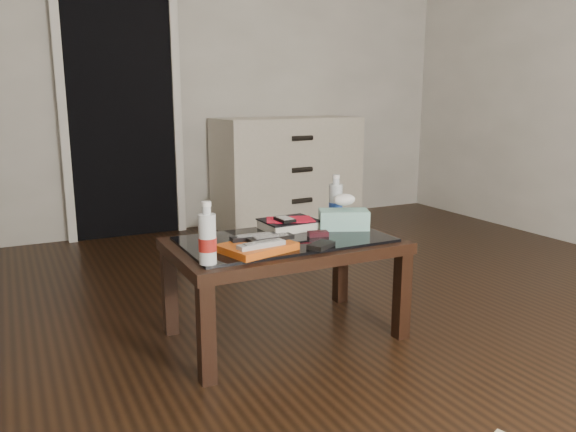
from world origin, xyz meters
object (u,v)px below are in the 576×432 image
(textbook, at_px, (289,224))
(water_bottle_right, at_px, (336,198))
(tissue_box, at_px, (344,219))
(dresser, at_px, (287,172))
(water_bottle_left, at_px, (207,233))
(coffee_table, at_px, (285,252))

(textbook, relative_size, water_bottle_right, 1.05)
(textbook, relative_size, tissue_box, 1.09)
(dresser, xyz_separation_m, tissue_box, (-0.69, -1.97, 0.06))
(dresser, xyz_separation_m, water_bottle_left, (-1.45, -2.22, 0.13))
(coffee_table, relative_size, water_bottle_left, 4.20)
(textbook, height_order, water_bottle_left, water_bottle_left)
(water_bottle_right, bearing_deg, water_bottle_left, -153.99)
(water_bottle_right, height_order, tissue_box, water_bottle_right)
(coffee_table, distance_m, textbook, 0.19)
(tissue_box, bearing_deg, water_bottle_left, -137.38)
(textbook, relative_size, water_bottle_left, 1.05)
(textbook, height_order, water_bottle_right, water_bottle_right)
(water_bottle_left, bearing_deg, dresser, 56.81)
(coffee_table, distance_m, water_bottle_right, 0.45)
(dresser, distance_m, water_bottle_left, 2.66)
(coffee_table, height_order, water_bottle_right, water_bottle_right)
(dresser, height_order, water_bottle_right, dresser)
(coffee_table, distance_m, water_bottle_left, 0.51)
(coffee_table, bearing_deg, textbook, 57.06)
(water_bottle_left, height_order, water_bottle_right, same)
(textbook, height_order, tissue_box, tissue_box)
(dresser, distance_m, tissue_box, 2.09)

